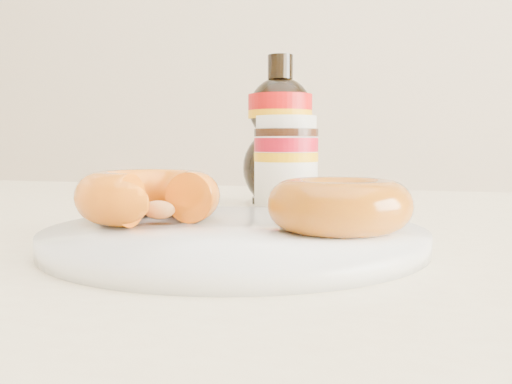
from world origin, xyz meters
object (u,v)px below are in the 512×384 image
(syrup_bottle, at_px, (280,130))
(nutella_jar, at_px, (286,158))
(donut_bitten, at_px, (148,196))
(donut_whole, at_px, (339,205))
(dining_table, at_px, (199,317))
(plate, at_px, (235,236))

(syrup_bottle, bearing_deg, nutella_jar, -63.03)
(donut_bitten, distance_m, donut_whole, 0.15)
(dining_table, xyz_separation_m, plate, (0.06, -0.08, 0.09))
(dining_table, xyz_separation_m, nutella_jar, (0.04, 0.18, 0.14))
(plate, xyz_separation_m, nutella_jar, (-0.03, 0.26, 0.05))
(syrup_bottle, bearing_deg, dining_table, -95.64)
(donut_bitten, relative_size, syrup_bottle, 0.62)
(donut_whole, bearing_deg, syrup_bottle, 112.74)
(nutella_jar, bearing_deg, donut_bitten, -100.92)
(syrup_bottle, bearing_deg, donut_whole, -67.26)
(plate, height_order, donut_bitten, donut_bitten)
(plate, relative_size, donut_bitten, 2.43)
(donut_bitten, height_order, syrup_bottle, syrup_bottle)
(plate, bearing_deg, nutella_jar, 96.38)
(nutella_jar, bearing_deg, donut_whole, -67.79)
(plate, relative_size, nutella_jar, 2.59)
(donut_bitten, bearing_deg, syrup_bottle, 86.23)
(dining_table, height_order, plate, plate)
(dining_table, bearing_deg, nutella_jar, 78.49)
(donut_whole, bearing_deg, donut_bitten, 178.30)
(donut_whole, height_order, nutella_jar, nutella_jar)
(donut_whole, xyz_separation_m, syrup_bottle, (-0.12, 0.28, 0.06))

